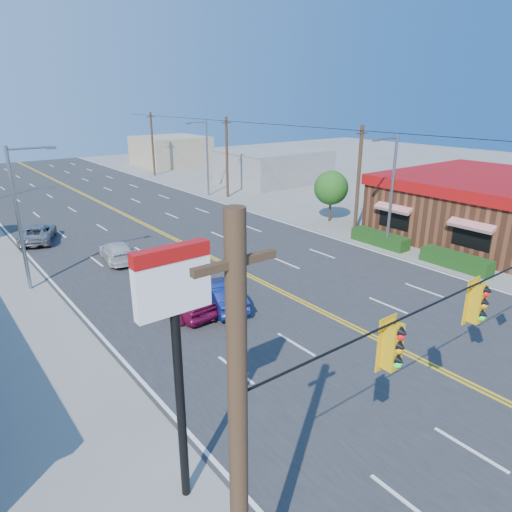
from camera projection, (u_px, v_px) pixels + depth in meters
road at (212, 258)px, 30.95m from camera, size 20.00×120.00×0.06m
kfc at (481, 205)px, 35.65m from camera, size 16.30×12.40×4.70m
pizza_hut_sign at (175, 326)px, 10.95m from camera, size 1.90×0.30×6.85m
streetlight_se at (390, 187)px, 31.20m from camera, size 2.55×0.25×8.00m
streetlight_ne at (206, 154)px, 49.13m from camera, size 2.55×0.25×8.00m
streetlight_sw at (21, 211)px, 24.74m from camera, size 2.55×0.25×8.00m
utility_pole_near at (358, 181)px, 35.10m from camera, size 0.28×0.28×8.40m
utility_pole_mid at (227, 158)px, 48.55m from camera, size 0.28×0.28×8.40m
utility_pole_far at (153, 144)px, 62.00m from camera, size 0.28×0.28×8.40m
tree_kfc_rear at (331, 188)px, 39.26m from camera, size 2.94×2.94×4.41m
bld_east_mid at (273, 166)px, 57.91m from camera, size 12.00×10.00×4.00m
bld_east_far at (171, 151)px, 72.56m from camera, size 10.00×10.00×4.40m
car_magenta at (181, 300)px, 22.88m from camera, size 2.01×4.54×1.52m
car_blue at (221, 295)px, 23.49m from camera, size 2.47×4.56×1.43m
car_white at (117, 252)px, 30.18m from camera, size 2.42×4.60×1.27m
car_silver at (38, 234)px, 34.15m from camera, size 3.80×5.23×1.32m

